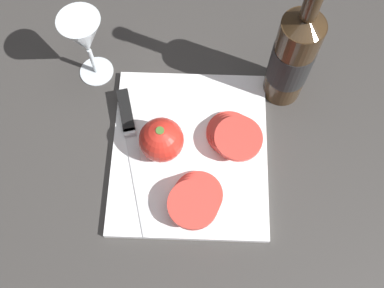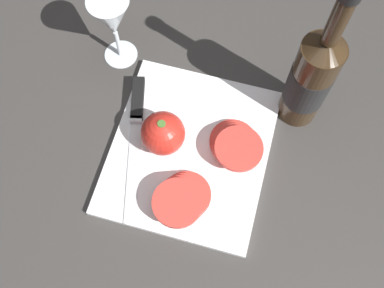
{
  "view_description": "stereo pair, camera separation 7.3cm",
  "coord_description": "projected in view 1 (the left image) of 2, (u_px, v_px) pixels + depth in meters",
  "views": [
    {
      "loc": [
        -0.27,
        -0.01,
        0.79
      ],
      "look_at": [
        0.05,
        -0.0,
        0.04
      ],
      "focal_mm": 42.0,
      "sensor_mm": 36.0,
      "label": 1
    },
    {
      "loc": [
        -0.25,
        -0.09,
        0.79
      ],
      "look_at": [
        0.05,
        -0.0,
        0.04
      ],
      "focal_mm": 42.0,
      "sensor_mm": 36.0,
      "label": 2
    }
  ],
  "objects": [
    {
      "name": "wine_glass",
      "position": [
        84.0,
        38.0,
        0.81
      ],
      "size": [
        0.08,
        0.08,
        0.16
      ],
      "color": "silver",
      "rests_on": "ground_plane"
    },
    {
      "name": "tomato_slice_stack_far",
      "position": [
        234.0,
        136.0,
        0.83
      ],
      "size": [
        0.11,
        0.1,
        0.04
      ],
      "color": "#D63D33",
      "rests_on": "cutting_board"
    },
    {
      "name": "whole_tomato",
      "position": [
        161.0,
        140.0,
        0.8
      ],
      "size": [
        0.08,
        0.08,
        0.08
      ],
      "color": "red",
      "rests_on": "cutting_board"
    },
    {
      "name": "ground_plane",
      "position": [
        189.0,
        175.0,
        0.83
      ],
      "size": [
        3.0,
        3.0,
        0.0
      ],
      "primitive_type": "plane",
      "color": "#383533"
    },
    {
      "name": "cutting_board",
      "position": [
        192.0,
        151.0,
        0.84
      ],
      "size": [
        0.33,
        0.29,
        0.01
      ],
      "color": "white",
      "rests_on": "ground_plane"
    },
    {
      "name": "knife",
      "position": [
        129.0,
        127.0,
        0.85
      ],
      "size": [
        0.29,
        0.09,
        0.01
      ],
      "rotation": [
        0.0,
        0.0,
        3.39
      ],
      "color": "silver",
      "rests_on": "cutting_board"
    },
    {
      "name": "tomato_slice_stack_near",
      "position": [
        196.0,
        200.0,
        0.78
      ],
      "size": [
        0.11,
        0.1,
        0.04
      ],
      "color": "#D63D33",
      "rests_on": "cutting_board"
    },
    {
      "name": "wine_bottle",
      "position": [
        293.0,
        56.0,
        0.79
      ],
      "size": [
        0.08,
        0.08,
        0.34
      ],
      "color": "#332314",
      "rests_on": "ground_plane"
    }
  ]
}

